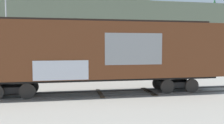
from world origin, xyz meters
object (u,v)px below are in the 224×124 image
at_px(flagpole, 7,20).
at_px(parked_car_white, 115,70).
at_px(freight_car, 99,51).
at_px(parked_car_blue, 168,69).
at_px(parked_car_black, 60,71).

xyz_separation_m(flagpole, parked_car_white, (9.99, -4.24, -4.74)).
bearing_deg(freight_car, parked_car_blue, 40.34).
distance_m(flagpole, parked_car_white, 11.84).
height_order(parked_car_white, parked_car_blue, parked_car_white).
height_order(freight_car, parked_car_black, freight_car).
relative_size(freight_car, flagpole, 1.68).
height_order(flagpole, parked_car_blue, flagpole).
bearing_deg(flagpole, parked_car_black, -38.08).
xyz_separation_m(parked_car_white, parked_car_blue, (5.37, 0.34, -0.06)).
height_order(flagpole, parked_car_white, flagpole).
xyz_separation_m(freight_car, parked_car_black, (-2.64, 6.38, -1.85)).
distance_m(parked_car_white, parked_car_blue, 5.38).
bearing_deg(parked_car_blue, parked_car_black, -179.42).
relative_size(freight_car, parked_car_black, 3.60).
relative_size(flagpole, parked_car_black, 2.15).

